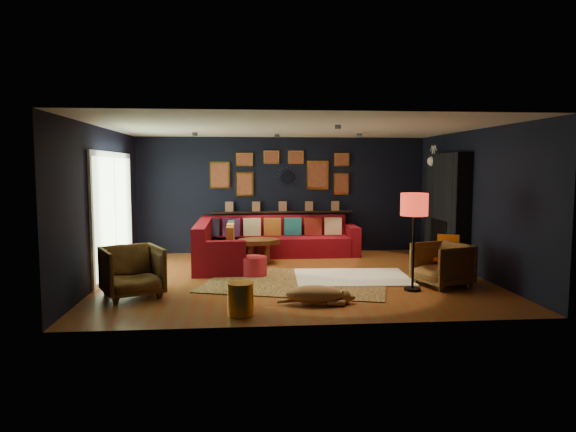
{
  "coord_description": "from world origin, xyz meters",
  "views": [
    {
      "loc": [
        -0.9,
        -8.83,
        1.93
      ],
      "look_at": [
        -0.09,
        0.3,
        1.06
      ],
      "focal_mm": 32.0,
      "sensor_mm": 36.0,
      "label": 1
    }
  ],
  "objects": [
    {
      "name": "ceiling_spots",
      "position": [
        -0.0,
        0.8,
        2.56
      ],
      "size": [
        3.3,
        2.5,
        0.06
      ],
      "color": "black",
      "rests_on": "room_walls"
    },
    {
      "name": "gallery_wall",
      "position": [
        -0.01,
        2.72,
        1.81
      ],
      "size": [
        3.15,
        0.04,
        1.02
      ],
      "color": "gold",
      "rests_on": "room_walls"
    },
    {
      "name": "deer_head",
      "position": [
        3.14,
        1.4,
        2.05
      ],
      "size": [
        0.5,
        0.28,
        0.45
      ],
      "color": "white",
      "rests_on": "fireplace"
    },
    {
      "name": "pouf",
      "position": [
        -0.72,
        0.2,
        0.18
      ],
      "size": [
        0.48,
        0.48,
        0.32
      ],
      "primitive_type": "cylinder",
      "color": "maroon",
      "rests_on": "shag_rug"
    },
    {
      "name": "room_walls",
      "position": [
        0.0,
        0.0,
        1.59
      ],
      "size": [
        6.5,
        6.5,
        6.5
      ],
      "color": "black",
      "rests_on": "ground"
    },
    {
      "name": "sunburst_mirror",
      "position": [
        0.1,
        2.72,
        1.7
      ],
      "size": [
        0.47,
        0.16,
        0.47
      ],
      "color": "silver",
      "rests_on": "room_walls"
    },
    {
      "name": "sectional",
      "position": [
        -0.61,
        1.81,
        0.32
      ],
      "size": [
        3.41,
        2.69,
        0.86
      ],
      "color": "maroon",
      "rests_on": "ground"
    },
    {
      "name": "armchair_right",
      "position": [
        2.33,
        -0.87,
        0.39
      ],
      "size": [
        0.92,
        0.95,
        0.78
      ],
      "primitive_type": "imported",
      "rotation": [
        0.0,
        0.0,
        -1.23
      ],
      "color": "#AB7434",
      "rests_on": "ground"
    },
    {
      "name": "armchair_left",
      "position": [
        -2.55,
        -1.14,
        0.42
      ],
      "size": [
        1.07,
        1.04,
        0.84
      ],
      "primitive_type": "imported",
      "rotation": [
        0.0,
        0.0,
        0.45
      ],
      "color": "#AB7434",
      "rests_on": "ground"
    },
    {
      "name": "dog",
      "position": [
        0.1,
        -1.8,
        0.19
      ],
      "size": [
        1.16,
        0.65,
        0.35
      ],
      "primitive_type": null,
      "rotation": [
        0.0,
        0.0,
        -0.1
      ],
      "color": "#A77749",
      "rests_on": "leopard_rug"
    },
    {
      "name": "floor",
      "position": [
        0.0,
        0.0,
        0.0
      ],
      "size": [
        6.5,
        6.5,
        0.0
      ],
      "primitive_type": "plane",
      "color": "brown",
      "rests_on": "ground"
    },
    {
      "name": "coffee_table",
      "position": [
        -0.6,
        1.39,
        0.39
      ],
      "size": [
        0.96,
        0.75,
        0.46
      ],
      "rotation": [
        0.0,
        0.0,
        0.07
      ],
      "color": "brown",
      "rests_on": "shag_rug"
    },
    {
      "name": "shag_rug",
      "position": [
        1.0,
        -0.14,
        0.01
      ],
      "size": [
        2.05,
        1.54,
        0.03
      ],
      "primitive_type": "cube",
      "rotation": [
        0.0,
        0.0,
        -0.06
      ],
      "color": "white",
      "rests_on": "ground"
    },
    {
      "name": "fireplace",
      "position": [
        3.09,
        0.9,
        1.02
      ],
      "size": [
        0.31,
        1.6,
        2.2
      ],
      "color": "black",
      "rests_on": "ground"
    },
    {
      "name": "gold_stool",
      "position": [
        -0.94,
        -2.25,
        0.22
      ],
      "size": [
        0.35,
        0.35,
        0.43
      ],
      "primitive_type": "cylinder",
      "color": "gold",
      "rests_on": "ground"
    },
    {
      "name": "floor_lamp",
      "position": [
        1.75,
        -1.13,
        1.28
      ],
      "size": [
        0.42,
        0.42,
        1.53
      ],
      "color": "black",
      "rests_on": "ground"
    },
    {
      "name": "orange_chair",
      "position": [
        2.58,
        -0.45,
        0.45
      ],
      "size": [
        0.5,
        0.5,
        0.78
      ],
      "rotation": [
        0.0,
        0.0,
        -0.54
      ],
      "color": "black",
      "rests_on": "ground"
    },
    {
      "name": "sliding_door",
      "position": [
        -3.22,
        0.6,
        1.1
      ],
      "size": [
        0.06,
        2.8,
        2.2
      ],
      "color": "white",
      "rests_on": "ground"
    },
    {
      "name": "ledge",
      "position": [
        0.0,
        2.68,
        0.92
      ],
      "size": [
        3.2,
        0.12,
        0.04
      ],
      "primitive_type": "cube",
      "color": "black",
      "rests_on": "room_walls"
    },
    {
      "name": "leopard_rug",
      "position": [
        -0.01,
        -0.41,
        0.01
      ],
      "size": [
        3.43,
        2.86,
        0.02
      ],
      "primitive_type": "cube",
      "rotation": [
        0.0,
        0.0,
        -0.29
      ],
      "color": "tan",
      "rests_on": "ground"
    }
  ]
}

